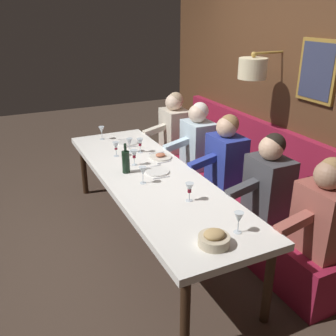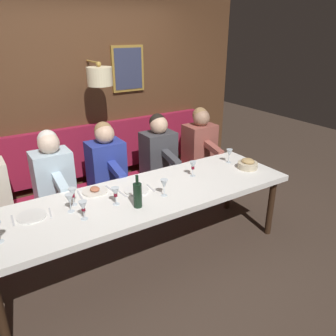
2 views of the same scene
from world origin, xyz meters
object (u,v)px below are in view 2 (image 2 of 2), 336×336
(wine_glass_6, at_px, (83,207))
(wine_bottle, at_px, (138,195))
(diner_nearest, at_px, (200,139))
(bread_bowl, at_px, (248,164))
(wine_glass_3, at_px, (164,184))
(diner_middle, at_px, (106,158))
(wine_glass_5, at_px, (229,153))
(wine_glass_4, at_px, (70,199))
(wine_glass_2, at_px, (193,166))
(diner_far, at_px, (52,169))
(wine_glass_7, at_px, (73,193))
(diner_near, at_px, (159,148))
(wine_glass_0, at_px, (115,193))
(dining_table, at_px, (146,199))

(wine_glass_6, xyz_separation_m, wine_bottle, (-0.05, -0.47, 0.00))
(diner_nearest, xyz_separation_m, bread_bowl, (-0.95, 0.06, -0.03))
(wine_glass_3, xyz_separation_m, wine_bottle, (-0.06, 0.31, -0.00))
(diner_middle, height_order, wine_glass_3, diner_middle)
(wine_glass_5, bearing_deg, wine_glass_4, 93.99)
(wine_glass_2, bearing_deg, wine_glass_4, 92.08)
(wine_glass_3, bearing_deg, diner_far, 36.88)
(wine_glass_4, bearing_deg, wine_glass_7, -29.27)
(diner_near, relative_size, diner_middle, 1.00)
(bread_bowl, bearing_deg, wine_glass_5, 14.26)
(wine_glass_3, bearing_deg, bread_bowl, -86.73)
(diner_far, xyz_separation_m, wine_bottle, (-1.07, -0.45, 0.04))
(diner_near, distance_m, wine_glass_0, 1.36)
(wine_glass_0, xyz_separation_m, wine_glass_5, (0.22, -1.53, 0.00))
(dining_table, distance_m, diner_nearest, 1.59)
(wine_glass_2, height_order, wine_glass_6, same)
(diner_middle, height_order, wine_bottle, diner_middle)
(bread_bowl, bearing_deg, wine_glass_6, 92.07)
(diner_nearest, xyz_separation_m, wine_bottle, (-1.07, 1.50, 0.04))
(diner_far, height_order, wine_glass_6, diner_far)
(dining_table, distance_m, wine_glass_6, 0.69)
(diner_far, relative_size, wine_glass_7, 4.82)
(diner_near, relative_size, wine_glass_0, 4.82)
(wine_glass_6, height_order, bread_bowl, wine_glass_6)
(dining_table, height_order, wine_bottle, wine_bottle)
(dining_table, relative_size, bread_bowl, 13.56)
(wine_glass_4, height_order, wine_glass_5, same)
(wine_glass_5, distance_m, wine_glass_7, 1.85)
(diner_near, xyz_separation_m, wine_glass_2, (-0.79, 0.05, 0.04))
(wine_glass_3, distance_m, wine_glass_5, 1.12)
(diner_near, distance_m, wine_bottle, 1.37)
(wine_glass_6, xyz_separation_m, wine_glass_7, (0.28, -0.00, -0.00))
(wine_glass_0, height_order, wine_glass_2, same)
(wine_glass_2, height_order, wine_glass_5, same)
(wine_bottle, height_order, bread_bowl, wine_bottle)
(wine_bottle, bearing_deg, dining_table, -43.77)
(diner_far, bearing_deg, wine_glass_2, -122.30)
(diner_middle, bearing_deg, bread_bowl, -126.31)
(diner_far, relative_size, wine_glass_5, 4.82)
(diner_near, height_order, wine_glass_2, diner_near)
(diner_far, relative_size, wine_glass_4, 4.82)
(diner_middle, xyz_separation_m, wine_glass_3, (-1.01, -0.15, 0.04))
(diner_near, distance_m, wine_glass_6, 1.67)
(dining_table, height_order, wine_glass_5, wine_glass_5)
(wine_glass_2, bearing_deg, bread_bowl, -103.66)
(diner_middle, xyz_separation_m, diner_far, (0.00, 0.61, 0.00))
(wine_glass_7, bearing_deg, diner_nearest, -69.46)
(wine_glass_3, relative_size, wine_glass_6, 1.00)
(diner_nearest, distance_m, wine_glass_6, 2.22)
(wine_glass_3, xyz_separation_m, wine_glass_5, (0.31, -1.08, 0.00))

